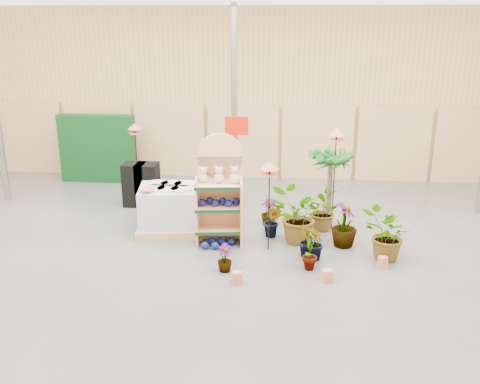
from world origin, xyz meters
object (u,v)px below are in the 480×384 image
at_px(display_shelf, 220,193).
at_px(bird_table_front, 270,168).
at_px(pallet_stack, 171,209).
at_px(potted_plant_2, 296,217).

height_order(display_shelf, bird_table_front, display_shelf).
relative_size(pallet_stack, potted_plant_2, 1.36).
bearing_deg(display_shelf, potted_plant_2, -6.53).
relative_size(display_shelf, pallet_stack, 1.46).
height_order(display_shelf, potted_plant_2, display_shelf).
bearing_deg(bird_table_front, potted_plant_2, 36.78).
bearing_deg(potted_plant_2, display_shelf, -179.90).
xyz_separation_m(pallet_stack, potted_plant_2, (2.55, -0.39, 0.06)).
bearing_deg(display_shelf, bird_table_front, -28.70).
xyz_separation_m(bird_table_front, potted_plant_2, (0.52, 0.39, -1.06)).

